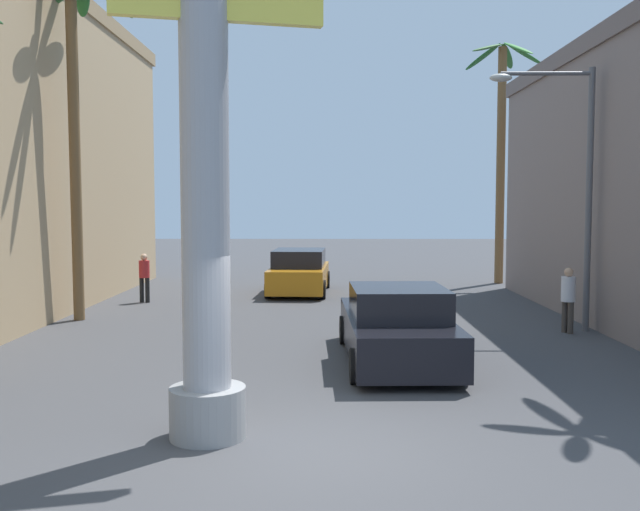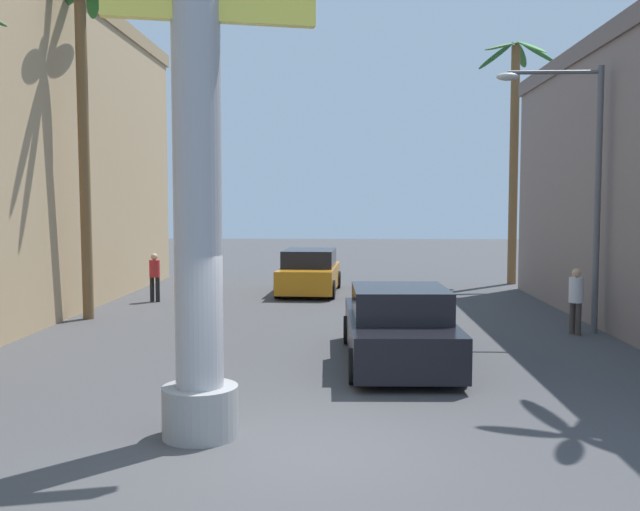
% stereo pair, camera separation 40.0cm
% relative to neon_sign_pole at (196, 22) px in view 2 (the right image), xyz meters
% --- Properties ---
extents(ground_plane, '(91.30, 91.30, 0.00)m').
position_rel_neon_sign_pole_xyz_m(ground_plane, '(1.50, 9.36, -5.58)').
color(ground_plane, '#424244').
extents(neon_sign_pole, '(3.14, 1.04, 11.33)m').
position_rel_neon_sign_pole_xyz_m(neon_sign_pole, '(0.00, 0.00, 0.00)').
color(neon_sign_pole, '#9E9EA3').
rests_on(neon_sign_pole, ground).
extents(street_lamp, '(2.60, 0.28, 6.53)m').
position_rel_neon_sign_pole_xyz_m(street_lamp, '(7.71, 8.24, -1.57)').
color(street_lamp, '#59595E').
rests_on(street_lamp, ground).
extents(car_lead, '(2.21, 5.25, 1.56)m').
position_rel_neon_sign_pole_xyz_m(car_lead, '(3.03, 4.68, -4.88)').
color(car_lead, black).
rests_on(car_lead, ground).
extents(car_far, '(2.21, 4.62, 1.56)m').
position_rel_neon_sign_pole_xyz_m(car_far, '(0.66, 15.81, -4.85)').
color(car_far, black).
rests_on(car_far, ground).
extents(palm_tree_mid_left, '(3.05, 3.11, 9.19)m').
position_rel_neon_sign_pole_xyz_m(palm_tree_mid_left, '(-4.95, 9.56, 0.56)').
color(palm_tree_mid_left, brown).
rests_on(palm_tree_mid_left, ground).
extents(palm_tree_far_right, '(3.24, 3.30, 9.56)m').
position_rel_neon_sign_pole_xyz_m(palm_tree_far_right, '(8.59, 19.03, 0.24)').
color(palm_tree_far_right, brown).
rests_on(palm_tree_far_right, ground).
extents(pedestrian_mid_right, '(0.45, 0.45, 1.62)m').
position_rel_neon_sign_pole_xyz_m(pedestrian_mid_right, '(7.59, 7.94, -4.64)').
color(pedestrian_mid_right, '#3F3833').
rests_on(pedestrian_mid_right, ground).
extents(pedestrian_far_left, '(0.41, 0.41, 1.58)m').
position_rel_neon_sign_pole_xyz_m(pedestrian_far_left, '(-4.26, 13.30, -4.66)').
color(pedestrian_far_left, black).
rests_on(pedestrian_far_left, ground).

